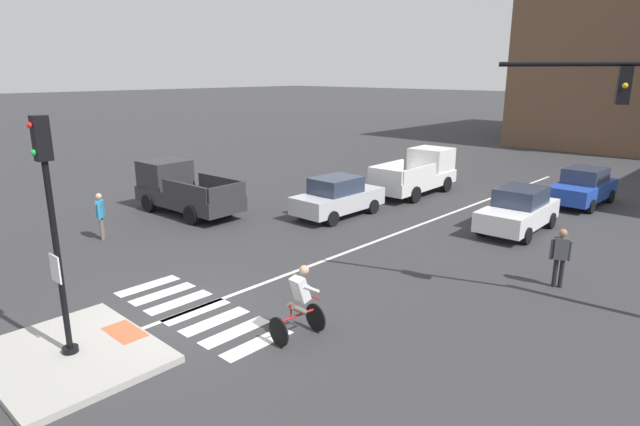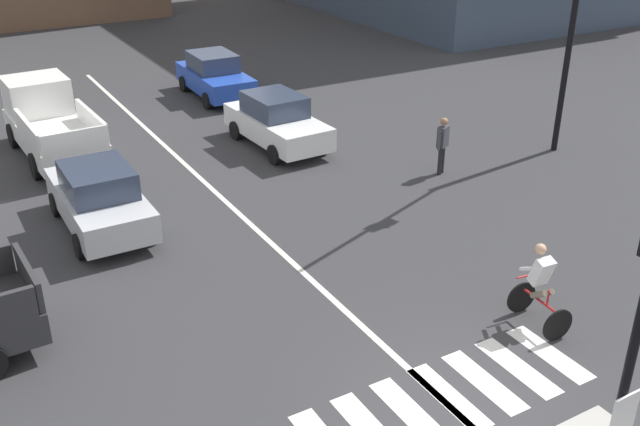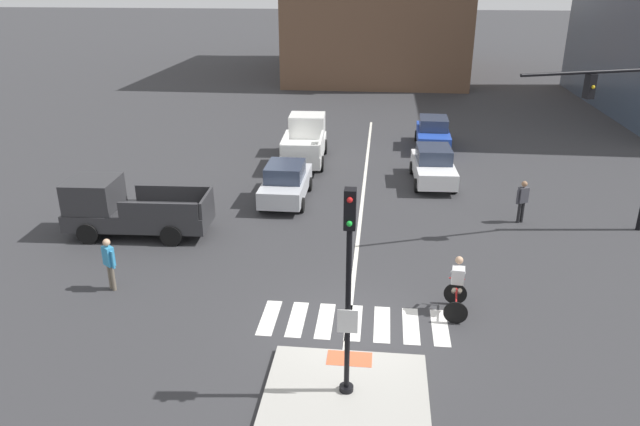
# 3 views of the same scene
# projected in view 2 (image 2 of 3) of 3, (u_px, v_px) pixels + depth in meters

# --- Properties ---
(ground_plane) EXTENTS (300.00, 300.00, 0.00)m
(ground_plane) POSITION_uv_depth(u_px,v_px,m) (465.00, 412.00, 11.81)
(ground_plane) COLOR #333335
(signal_pole) EXTENTS (0.44, 0.38, 4.84)m
(signal_pole) POSITION_uv_depth(u_px,v_px,m) (636.00, 340.00, 8.43)
(signal_pole) COLOR black
(signal_pole) RESTS_ON traffic_island
(crosswalk_stripe_c) EXTENTS (0.44, 1.80, 0.01)m
(crosswalk_stripe_c) POSITION_uv_depth(u_px,v_px,m) (410.00, 412.00, 11.79)
(crosswalk_stripe_c) COLOR silver
(crosswalk_stripe_c) RESTS_ON ground
(crosswalk_stripe_d) EXTENTS (0.44, 1.80, 0.01)m
(crosswalk_stripe_d) POSITION_uv_depth(u_px,v_px,m) (448.00, 396.00, 12.14)
(crosswalk_stripe_d) COLOR silver
(crosswalk_stripe_d) RESTS_ON ground
(crosswalk_stripe_e) EXTENTS (0.44, 1.80, 0.01)m
(crosswalk_stripe_e) POSITION_uv_depth(u_px,v_px,m) (484.00, 381.00, 12.49)
(crosswalk_stripe_e) COLOR silver
(crosswalk_stripe_e) RESTS_ON ground
(crosswalk_stripe_f) EXTENTS (0.44, 1.80, 0.01)m
(crosswalk_stripe_f) POSITION_uv_depth(u_px,v_px,m) (518.00, 367.00, 12.84)
(crosswalk_stripe_f) COLOR silver
(crosswalk_stripe_f) RESTS_ON ground
(crosswalk_stripe_g) EXTENTS (0.44, 1.80, 0.01)m
(crosswalk_stripe_g) POSITION_uv_depth(u_px,v_px,m) (549.00, 354.00, 13.20)
(crosswalk_stripe_g) COLOR silver
(crosswalk_stripe_g) RESTS_ON ground
(lane_centre_line) EXTENTS (0.14, 28.00, 0.01)m
(lane_centre_line) POSITION_uv_depth(u_px,v_px,m) (218.00, 194.00, 19.54)
(lane_centre_line) COLOR silver
(lane_centre_line) RESTS_ON ground
(traffic_light_mast) EXTENTS (5.51, 2.19, 6.17)m
(traffic_light_mast) POSITION_uv_depth(u_px,v_px,m) (557.00, 21.00, 19.90)
(traffic_light_mast) COLOR black
(traffic_light_mast) RESTS_ON ground
(car_silver_westbound_far) EXTENTS (1.85, 4.10, 1.64)m
(car_silver_westbound_far) POSITION_uv_depth(u_px,v_px,m) (99.00, 198.00, 17.38)
(car_silver_westbound_far) COLOR silver
(car_silver_westbound_far) RESTS_ON ground
(car_blue_eastbound_distant) EXTENTS (1.92, 4.14, 1.64)m
(car_blue_eastbound_distant) POSITION_uv_depth(u_px,v_px,m) (215.00, 76.00, 27.32)
(car_blue_eastbound_distant) COLOR #2347B7
(car_blue_eastbound_distant) RESTS_ON ground
(car_white_eastbound_far) EXTENTS (1.98, 4.17, 1.64)m
(car_white_eastbound_far) POSITION_uv_depth(u_px,v_px,m) (277.00, 121.00, 22.52)
(car_white_eastbound_far) COLOR white
(car_white_eastbound_far) RESTS_ON ground
(pickup_truck_white_westbound_distant) EXTENTS (2.22, 5.18, 2.08)m
(pickup_truck_white_westbound_distant) POSITION_uv_depth(u_px,v_px,m) (49.00, 122.00, 21.95)
(pickup_truck_white_westbound_distant) COLOR white
(pickup_truck_white_westbound_distant) RESTS_ON ground
(cyclist) EXTENTS (0.76, 1.15, 1.68)m
(cyclist) POSITION_uv_depth(u_px,v_px,m) (540.00, 285.00, 13.69)
(cyclist) COLOR black
(cyclist) RESTS_ON ground
(pedestrian_waiting_far_side) EXTENTS (0.50, 0.36, 1.67)m
(pedestrian_waiting_far_side) POSITION_uv_depth(u_px,v_px,m) (443.00, 141.00, 20.41)
(pedestrian_waiting_far_side) COLOR black
(pedestrian_waiting_far_side) RESTS_ON ground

